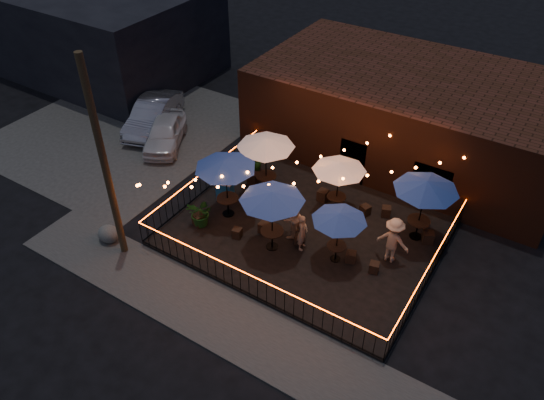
% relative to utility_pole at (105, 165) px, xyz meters
% --- Properties ---
extents(ground, '(110.00, 110.00, 0.00)m').
position_rel_utility_pole_xyz_m(ground, '(5.40, 2.60, -4.00)').
color(ground, black).
rests_on(ground, ground).
extents(patio, '(10.00, 8.00, 0.15)m').
position_rel_utility_pole_xyz_m(patio, '(5.40, 4.60, -3.92)').
color(patio, black).
rests_on(patio, ground).
extents(sidewalk, '(18.00, 2.50, 0.05)m').
position_rel_utility_pole_xyz_m(sidewalk, '(5.40, -0.65, -3.98)').
color(sidewalk, '#3B3936').
rests_on(sidewalk, ground).
extents(parking_lot, '(11.00, 12.00, 0.02)m').
position_rel_utility_pole_xyz_m(parking_lot, '(-6.60, 6.60, -3.99)').
color(parking_lot, '#3B3936').
rests_on(parking_lot, ground).
extents(brick_building, '(14.00, 8.00, 4.00)m').
position_rel_utility_pole_xyz_m(brick_building, '(6.40, 12.59, -2.00)').
color(brick_building, '#3C1D10').
rests_on(brick_building, ground).
extents(background_building, '(12.00, 9.00, 5.00)m').
position_rel_utility_pole_xyz_m(background_building, '(-12.60, 11.60, -1.50)').
color(background_building, black).
rests_on(background_building, ground).
extents(utility_pole, '(0.26, 0.26, 8.00)m').
position_rel_utility_pole_xyz_m(utility_pole, '(0.00, 0.00, 0.00)').
color(utility_pole, '#392717').
rests_on(utility_pole, ground).
extents(fence_front, '(10.00, 0.04, 1.04)m').
position_rel_utility_pole_xyz_m(fence_front, '(5.40, 0.60, -3.34)').
color(fence_front, black).
rests_on(fence_front, patio).
extents(fence_left, '(0.04, 8.00, 1.04)m').
position_rel_utility_pole_xyz_m(fence_left, '(0.40, 4.60, -3.34)').
color(fence_left, black).
rests_on(fence_left, patio).
extents(fence_right, '(0.04, 8.00, 1.04)m').
position_rel_utility_pole_xyz_m(fence_right, '(10.40, 4.60, -3.34)').
color(fence_right, black).
rests_on(fence_right, patio).
extents(festoon_lights, '(10.02, 8.72, 1.32)m').
position_rel_utility_pole_xyz_m(festoon_lights, '(4.39, 4.30, -1.48)').
color(festoon_lights, orange).
rests_on(festoon_lights, ground).
extents(cafe_table_0, '(2.82, 2.82, 2.69)m').
position_rel_utility_pole_xyz_m(cafe_table_0, '(2.16, 3.81, -1.39)').
color(cafe_table_0, black).
rests_on(cafe_table_0, patio).
extents(cafe_table_1, '(2.94, 2.94, 2.68)m').
position_rel_utility_pole_xyz_m(cafe_table_1, '(2.64, 5.96, -1.40)').
color(cafe_table_1, black).
rests_on(cafe_table_1, patio).
extents(cafe_table_2, '(2.91, 2.91, 2.66)m').
position_rel_utility_pole_xyz_m(cafe_table_2, '(4.76, 3.10, -1.42)').
color(cafe_table_2, black).
rests_on(cafe_table_2, patio).
extents(cafe_table_3, '(2.78, 2.78, 2.40)m').
position_rel_utility_pole_xyz_m(cafe_table_3, '(5.80, 6.39, -1.66)').
color(cafe_table_3, black).
rests_on(cafe_table_3, patio).
extents(cafe_table_4, '(2.44, 2.44, 2.22)m').
position_rel_utility_pole_xyz_m(cafe_table_4, '(7.11, 3.81, -1.82)').
color(cafe_table_4, black).
rests_on(cafe_table_4, patio).
extents(cafe_table_5, '(2.77, 2.77, 2.69)m').
position_rel_utility_pole_xyz_m(cafe_table_5, '(9.20, 6.61, -1.39)').
color(cafe_table_5, black).
rests_on(cafe_table_5, patio).
extents(bistro_chair_0, '(0.51, 0.51, 0.49)m').
position_rel_utility_pole_xyz_m(bistro_chair_0, '(1.56, 2.64, -3.60)').
color(bistro_chair_0, black).
rests_on(bistro_chair_0, patio).
extents(bistro_chair_1, '(0.41, 0.41, 0.40)m').
position_rel_utility_pole_xyz_m(bistro_chair_1, '(3.29, 2.85, -3.65)').
color(bistro_chair_1, black).
rests_on(bistro_chair_1, patio).
extents(bistro_chair_2, '(0.50, 0.50, 0.49)m').
position_rel_utility_pole_xyz_m(bistro_chair_2, '(1.76, 6.20, -3.61)').
color(bistro_chair_2, black).
rests_on(bistro_chair_2, patio).
extents(bistro_chair_3, '(0.49, 0.49, 0.46)m').
position_rel_utility_pole_xyz_m(bistro_chair_3, '(2.57, 6.22, -3.62)').
color(bistro_chair_3, black).
rests_on(bistro_chair_3, patio).
extents(bistro_chair_4, '(0.38, 0.38, 0.43)m').
position_rel_utility_pole_xyz_m(bistro_chair_4, '(4.00, 3.68, -3.64)').
color(bistro_chair_4, black).
rests_on(bistro_chair_4, patio).
extents(bistro_chair_5, '(0.38, 0.38, 0.41)m').
position_rel_utility_pole_xyz_m(bistro_chair_5, '(5.55, 3.83, -3.65)').
color(bistro_chair_5, black).
rests_on(bistro_chair_5, patio).
extents(bistro_chair_6, '(0.41, 0.41, 0.49)m').
position_rel_utility_pole_xyz_m(bistro_chair_6, '(5.01, 6.74, -3.61)').
color(bistro_chair_6, black).
rests_on(bistro_chair_6, patio).
extents(bistro_chair_7, '(0.46, 0.46, 0.42)m').
position_rel_utility_pole_xyz_m(bistro_chair_7, '(6.93, 6.82, -3.64)').
color(bistro_chair_7, black).
rests_on(bistro_chair_7, patio).
extents(bistro_chair_8, '(0.46, 0.46, 0.43)m').
position_rel_utility_pole_xyz_m(bistro_chair_8, '(7.64, 4.00, -3.63)').
color(bistro_chair_8, black).
rests_on(bistro_chair_8, patio).
extents(bistro_chair_9, '(0.41, 0.41, 0.40)m').
position_rel_utility_pole_xyz_m(bistro_chair_9, '(8.58, 3.98, -3.65)').
color(bistro_chair_9, black).
rests_on(bistro_chair_9, patio).
extents(bistro_chair_10, '(0.47, 0.47, 0.43)m').
position_rel_utility_pole_xyz_m(bistro_chair_10, '(7.70, 7.20, -3.64)').
color(bistro_chair_10, black).
rests_on(bistro_chair_10, patio).
extents(bistro_chair_11, '(0.53, 0.53, 0.48)m').
position_rel_utility_pole_xyz_m(bistro_chair_11, '(9.69, 6.57, -3.61)').
color(bistro_chair_11, black).
rests_on(bistro_chair_11, patio).
extents(patron_a, '(0.49, 0.64, 1.55)m').
position_rel_utility_pole_xyz_m(patron_a, '(5.74, 3.67, -3.08)').
color(patron_a, '#D8A58E').
rests_on(patron_a, patio).
extents(patron_b, '(0.75, 0.96, 1.95)m').
position_rel_utility_pole_xyz_m(patron_b, '(5.02, 4.06, -2.88)').
color(patron_b, tan).
rests_on(patron_b, patio).
extents(patron_c, '(1.25, 0.73, 1.91)m').
position_rel_utility_pole_xyz_m(patron_c, '(8.83, 4.88, -2.89)').
color(patron_c, tan).
rests_on(patron_c, patio).
extents(potted_shrub_a, '(1.15, 1.02, 1.20)m').
position_rel_utility_pole_xyz_m(potted_shrub_a, '(1.68, 2.69, -3.25)').
color(potted_shrub_a, '#113E0C').
rests_on(potted_shrub_a, patio).
extents(potted_shrub_b, '(0.82, 0.70, 1.32)m').
position_rel_utility_pole_xyz_m(potted_shrub_b, '(0.80, 5.55, -3.19)').
color(potted_shrub_b, '#194113').
rests_on(potted_shrub_b, patio).
extents(potted_shrub_c, '(0.91, 0.91, 1.44)m').
position_rel_utility_pole_xyz_m(potted_shrub_c, '(1.26, 7.00, -3.13)').
color(potted_shrub_c, '#133812').
rests_on(potted_shrub_c, patio).
extents(cooler, '(0.80, 0.65, 0.94)m').
position_rel_utility_pole_xyz_m(cooler, '(1.47, 4.56, -3.38)').
color(cooler, '#1251A1').
rests_on(cooler, patio).
extents(boulder, '(1.08, 0.99, 0.70)m').
position_rel_utility_pole_xyz_m(boulder, '(-0.91, 0.12, -3.65)').
color(boulder, '#4A4A45').
rests_on(boulder, ground).
extents(car_white, '(3.33, 4.26, 1.36)m').
position_rel_utility_pole_xyz_m(car_white, '(-3.77, 6.72, -3.32)').
color(car_white, silver).
rests_on(car_white, ground).
extents(car_silver, '(3.05, 4.91, 1.53)m').
position_rel_utility_pole_xyz_m(car_silver, '(-5.38, 7.63, -3.24)').
color(car_silver, '#9D9DA5').
rests_on(car_silver, ground).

